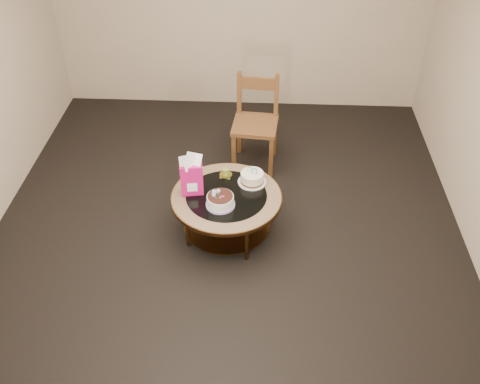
{
  "coord_description": "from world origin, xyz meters",
  "views": [
    {
      "loc": [
        0.31,
        -3.74,
        3.54
      ],
      "look_at": [
        0.12,
        0.02,
        0.48
      ],
      "focal_mm": 40.0,
      "sensor_mm": 36.0,
      "label": 1
    }
  ],
  "objects_px": {
    "dining_chair": "(256,122)",
    "coffee_table": "(227,202)",
    "decorated_cake": "(220,201)",
    "cream_cake": "(252,178)",
    "gift_bag": "(191,175)"
  },
  "relations": [
    {
      "from": "coffee_table",
      "to": "dining_chair",
      "type": "bearing_deg",
      "value": 78.87
    },
    {
      "from": "dining_chair",
      "to": "coffee_table",
      "type": "bearing_deg",
      "value": -95.87
    },
    {
      "from": "coffee_table",
      "to": "cream_cake",
      "type": "xyz_separation_m",
      "value": [
        0.23,
        0.2,
        0.13
      ]
    },
    {
      "from": "cream_cake",
      "to": "gift_bag",
      "type": "height_order",
      "value": "gift_bag"
    },
    {
      "from": "cream_cake",
      "to": "dining_chair",
      "type": "relative_size",
      "value": 0.26
    },
    {
      "from": "coffee_table",
      "to": "dining_chair",
      "type": "relative_size",
      "value": 1.01
    },
    {
      "from": "coffee_table",
      "to": "cream_cake",
      "type": "distance_m",
      "value": 0.33
    },
    {
      "from": "decorated_cake",
      "to": "cream_cake",
      "type": "relative_size",
      "value": 0.98
    },
    {
      "from": "decorated_cake",
      "to": "dining_chair",
      "type": "relative_size",
      "value": 0.26
    },
    {
      "from": "dining_chair",
      "to": "decorated_cake",
      "type": "bearing_deg",
      "value": -96.49
    },
    {
      "from": "cream_cake",
      "to": "dining_chair",
      "type": "bearing_deg",
      "value": 108.89
    },
    {
      "from": "gift_bag",
      "to": "dining_chair",
      "type": "xyz_separation_m",
      "value": [
        0.54,
        1.15,
        -0.14
      ]
    },
    {
      "from": "decorated_cake",
      "to": "cream_cake",
      "type": "xyz_separation_m",
      "value": [
        0.27,
        0.35,
        0.0
      ]
    },
    {
      "from": "decorated_cake",
      "to": "gift_bag",
      "type": "xyz_separation_m",
      "value": [
        -0.27,
        0.17,
        0.15
      ]
    },
    {
      "from": "coffee_table",
      "to": "gift_bag",
      "type": "bearing_deg",
      "value": 175.32
    }
  ]
}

